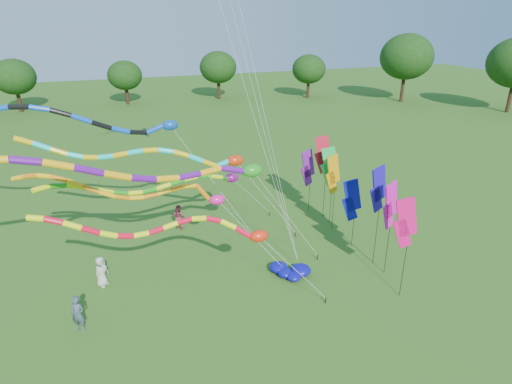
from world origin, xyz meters
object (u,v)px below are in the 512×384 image
object	(u,v)px
blue_nylon_heap	(289,272)
tube_kite_red	(183,230)
person_a	(101,272)
person_b	(78,314)
tube_kite_orange	(146,192)
person_c	(179,217)

from	to	relation	value
blue_nylon_heap	tube_kite_red	bearing A→B (deg)	-166.42
person_a	person_b	bearing A→B (deg)	-157.69
blue_nylon_heap	person_b	bearing A→B (deg)	-175.73
person_b	tube_kite_red	bearing A→B (deg)	26.99
tube_kite_orange	person_c	distance (m)	6.79
tube_kite_orange	blue_nylon_heap	distance (m)	8.08
blue_nylon_heap	person_a	world-z (taller)	person_a
tube_kite_red	person_a	distance (m)	6.11
person_b	person_c	bearing A→B (deg)	88.81
tube_kite_red	blue_nylon_heap	bearing A→B (deg)	25.02
tube_kite_orange	person_a	world-z (taller)	tube_kite_orange
tube_kite_orange	person_b	distance (m)	5.91
blue_nylon_heap	person_c	bearing A→B (deg)	120.96
tube_kite_red	tube_kite_orange	world-z (taller)	tube_kite_orange
tube_kite_red	blue_nylon_heap	xyz separation A→B (m)	(5.38, 1.30, -3.97)
blue_nylon_heap	person_a	distance (m)	9.19
tube_kite_red	tube_kite_orange	xyz separation A→B (m)	(-1.03, 3.35, 0.50)
person_a	person_b	xyz separation A→B (m)	(-0.99, -3.06, 0.05)
person_c	blue_nylon_heap	bearing A→B (deg)	171.12
tube_kite_orange	person_b	size ratio (longest dim) A/B	7.04
tube_kite_orange	blue_nylon_heap	size ratio (longest dim) A/B	6.69
person_b	person_c	xyz separation A→B (m)	(5.58, 7.87, -0.06)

